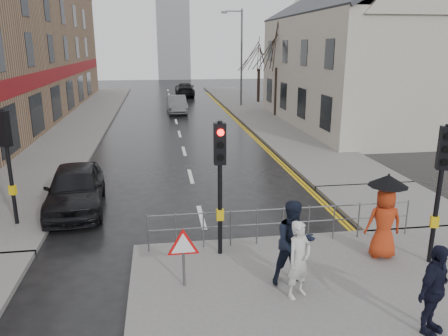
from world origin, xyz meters
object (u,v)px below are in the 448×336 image
object	(u,v)px
pedestrian_with_umbrella	(385,214)
car_parked	(75,188)
pedestrian_d	(434,290)
car_mid	(177,104)
pedestrian_a	(299,260)
pedestrian_b	(294,243)

from	to	relation	value
pedestrian_with_umbrella	car_parked	size ratio (longest dim) A/B	0.49
pedestrian_d	car_mid	world-z (taller)	pedestrian_d
car_mid	pedestrian_a	bearing A→B (deg)	-89.04
pedestrian_with_umbrella	pedestrian_d	xyz separation A→B (m)	(-0.61, -2.95, -0.27)
pedestrian_with_umbrella	car_parked	world-z (taller)	pedestrian_with_umbrella
pedestrian_d	car_parked	xyz separation A→B (m)	(-7.55, 7.80, -0.27)
pedestrian_b	car_mid	world-z (taller)	pedestrian_b
pedestrian_with_umbrella	pedestrian_d	bearing A→B (deg)	-101.64
pedestrian_b	car_parked	world-z (taller)	pedestrian_b
pedestrian_a	pedestrian_b	size ratio (longest dim) A/B	0.87
pedestrian_d	pedestrian_a	bearing A→B (deg)	110.38
pedestrian_a	car_parked	size ratio (longest dim) A/B	0.38
pedestrian_d	pedestrian_b	bearing A→B (deg)	101.39
pedestrian_with_umbrella	pedestrian_b	bearing A→B (deg)	-160.68
pedestrian_b	pedestrian_with_umbrella	bearing A→B (deg)	13.70
car_parked	car_mid	bearing A→B (deg)	73.91
pedestrian_with_umbrella	pedestrian_a	bearing A→B (deg)	-151.65
car_mid	pedestrian_b	bearing A→B (deg)	-88.87
pedestrian_a	pedestrian_with_umbrella	distance (m)	3.00
pedestrian_with_umbrella	car_mid	xyz separation A→B (m)	(-3.92, 25.63, -0.60)
pedestrian_a	pedestrian_b	world-z (taller)	pedestrian_b
pedestrian_b	car_parked	bearing A→B (deg)	128.54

